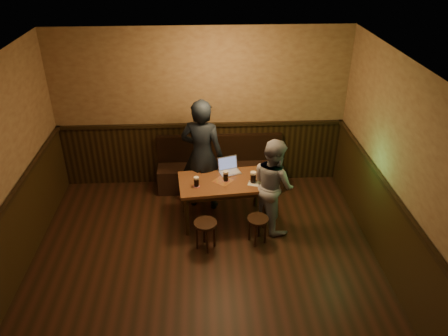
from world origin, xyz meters
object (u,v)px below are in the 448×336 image
pint_left (196,182)px  person_suit (202,155)px  laptop (229,168)px  stool_left (206,228)px  person_grey (273,185)px  pint_mid (226,176)px  bench (220,171)px  stool_right (258,223)px  pint_right (253,177)px  pub_table (223,186)px

pint_left → person_suit: size_ratio=0.09×
laptop → stool_left: bearing=-129.6°
stool_left → person_suit: (-0.02, 1.14, 0.58)m
person_grey → stool_left: bearing=90.0°
pint_mid → bench: bearing=92.3°
stool_right → pint_right: bearing=92.5°
bench → pub_table: bench is taller
pint_left → stool_right: bearing=-27.1°
stool_left → person_suit: bearing=91.2°
stool_right → person_grey: person_grey is taller
laptop → bench: bearing=80.9°
bench → laptop: 0.88m
person_suit → stool_right: bearing=142.8°
pint_right → laptop: 0.49m
pub_table → person_grey: 0.78m
pub_table → pint_left: size_ratio=8.75×
bench → person_suit: (-0.31, -0.57, 0.63)m
stool_right → stool_left: bearing=-172.7°
pint_right → laptop: laptop is taller
pub_table → person_grey: bearing=-19.7°
pint_left → bench: bearing=70.5°
pub_table → pint_right: (0.46, -0.06, 0.19)m
stool_right → person_suit: size_ratio=0.23×
stool_left → stool_right: stool_left is taller
pint_right → person_suit: person_suit is taller
pub_table → laptop: (0.11, 0.29, 0.16)m
stool_left → person_grey: (1.04, 0.50, 0.38)m
pub_table → pint_left: (-0.41, -0.14, 0.18)m
stool_left → pint_mid: 0.89m
pint_mid → person_suit: bearing=128.6°
pint_right → person_suit: 0.93m
pint_mid → pint_right: pint_right is taller
bench → stool_right: size_ratio=5.15×
pint_mid → laptop: (0.07, 0.28, -0.02)m
pub_table → pint_right: 0.50m
pub_table → stool_right: bearing=-56.4°
stool_right → pint_left: bearing=152.9°
stool_right → person_suit: (-0.79, 1.04, 0.60)m
stool_left → pint_left: size_ratio=2.80×
laptop → person_suit: 0.48m
pint_left → person_suit: 0.61m
stool_left → person_grey: person_grey is taller
pint_left → person_suit: person_suit is taller
stool_right → laptop: size_ratio=1.10×
bench → person_suit: size_ratio=1.16×
bench → pub_table: bearing=-90.0°
bench → stool_right: 1.68m
pint_left → pint_right: size_ratio=0.90×
pub_table → stool_left: size_ratio=3.12×
stool_right → person_grey: bearing=56.4°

